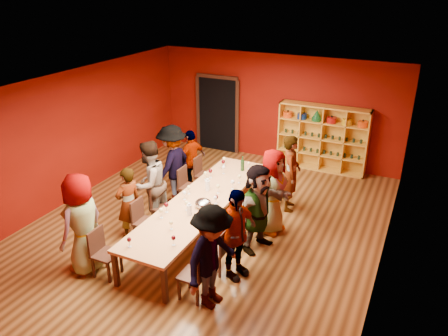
# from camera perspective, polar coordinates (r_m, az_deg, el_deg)

# --- Properties ---
(room_shell) EXTENTS (7.10, 9.10, 3.04)m
(room_shell) POSITION_cam_1_polar(r_m,az_deg,el_deg) (8.54, -3.09, 0.28)
(room_shell) COLOR #5A3617
(room_shell) RESTS_ON ground
(tasting_table) EXTENTS (1.10, 4.50, 0.75)m
(tasting_table) POSITION_cam_1_polar(r_m,az_deg,el_deg) (8.89, -2.98, -4.46)
(tasting_table) COLOR tan
(tasting_table) RESTS_ON ground
(doorway) EXTENTS (1.40, 0.17, 2.30)m
(doorway) POSITION_cam_1_polar(r_m,az_deg,el_deg) (13.15, -0.75, 7.07)
(doorway) COLOR black
(doorway) RESTS_ON ground
(shelving_unit) EXTENTS (2.40, 0.40, 1.80)m
(shelving_unit) POSITION_cam_1_polar(r_m,az_deg,el_deg) (12.08, 12.76, 4.24)
(shelving_unit) COLOR gold
(shelving_unit) RESTS_ON ground
(chair_person_left_0) EXTENTS (0.42, 0.42, 0.89)m
(chair_person_left_0) POSITION_cam_1_polar(r_m,az_deg,el_deg) (8.07, -15.64, -10.29)
(chair_person_left_0) COLOR black
(chair_person_left_0) RESTS_ON ground
(person_left_0) EXTENTS (0.52, 0.93, 1.87)m
(person_left_0) POSITION_cam_1_polar(r_m,az_deg,el_deg) (8.07, -18.03, -6.93)
(person_left_0) COLOR #C5848E
(person_left_0) RESTS_ON ground
(chair_person_left_1) EXTENTS (0.42, 0.42, 0.89)m
(chair_person_left_1) POSITION_cam_1_polar(r_m,az_deg,el_deg) (8.85, -10.61, -6.51)
(chair_person_left_1) COLOR black
(chair_person_left_1) RESTS_ON ground
(person_left_1) EXTENTS (0.56, 0.66, 1.53)m
(person_left_1) POSITION_cam_1_polar(r_m,az_deg,el_deg) (8.89, -12.37, -4.53)
(person_left_1) COLOR pink
(person_left_1) RESTS_ON ground
(chair_person_left_2) EXTENTS (0.42, 0.42, 0.89)m
(chair_person_left_2) POSITION_cam_1_polar(r_m,az_deg,el_deg) (9.32, -8.27, -4.70)
(chair_person_left_2) COLOR black
(chair_person_left_2) RESTS_ON ground
(person_left_2) EXTENTS (0.59, 0.95, 1.86)m
(person_left_2) POSITION_cam_1_polar(r_m,az_deg,el_deg) (9.25, -9.72, -2.01)
(person_left_2) COLOR silver
(person_left_2) RESTS_ON ground
(chair_person_left_3) EXTENTS (0.42, 0.42, 0.89)m
(chair_person_left_3) POSITION_cam_1_polar(r_m,az_deg,el_deg) (10.13, -4.91, -2.09)
(chair_person_left_3) COLOR black
(chair_person_left_3) RESTS_ON ground
(person_left_3) EXTENTS (0.52, 1.21, 1.86)m
(person_left_3) POSITION_cam_1_polar(r_m,az_deg,el_deg) (10.13, -6.76, 0.51)
(person_left_3) COLOR #4D4E52
(person_left_3) RESTS_ON ground
(chair_person_left_4) EXTENTS (0.42, 0.42, 0.89)m
(chair_person_left_4) POSITION_cam_1_polar(r_m,az_deg,el_deg) (10.72, -2.90, -0.52)
(chair_person_left_4) COLOR black
(chair_person_left_4) RESTS_ON ground
(person_left_4) EXTENTS (0.64, 0.97, 1.53)m
(person_left_4) POSITION_cam_1_polar(r_m,az_deg,el_deg) (10.74, -4.25, 1.06)
(person_left_4) COLOR #4F4F54
(person_left_4) RESTS_ON ground
(chair_person_right_0) EXTENTS (0.42, 0.42, 0.89)m
(chair_person_right_0) POSITION_cam_1_polar(r_m,az_deg,el_deg) (7.27, -3.52, -13.55)
(chair_person_right_0) COLOR black
(chair_person_right_0) RESTS_ON ground
(person_right_0) EXTENTS (0.64, 1.21, 1.78)m
(person_right_0) POSITION_cam_1_polar(r_m,az_deg,el_deg) (6.93, -1.54, -11.58)
(person_right_0) COLOR pink
(person_right_0) RESTS_ON ground
(chair_person_right_1) EXTENTS (0.42, 0.42, 0.89)m
(chair_person_right_1) POSITION_cam_1_polar(r_m,az_deg,el_deg) (7.85, -0.62, -10.34)
(chair_person_right_1) COLOR black
(chair_person_right_1) RESTS_ON ground
(person_right_1) EXTENTS (0.76, 1.09, 1.70)m
(person_right_1) POSITION_cam_1_polar(r_m,az_deg,el_deg) (7.55, 1.46, -8.66)
(person_right_1) COLOR pink
(person_right_1) RESTS_ON ground
(chair_person_right_2) EXTENTS (0.42, 0.42, 0.89)m
(chair_person_right_2) POSITION_cam_1_polar(r_m,az_deg,el_deg) (8.61, 2.31, -6.99)
(chair_person_right_2) COLOR black
(chair_person_right_2) RESTS_ON ground
(person_right_2) EXTENTS (0.97, 1.69, 1.76)m
(person_right_2) POSITION_cam_1_polar(r_m,az_deg,el_deg) (8.32, 4.46, -5.21)
(person_right_2) COLOR silver
(person_right_2) RESTS_ON ground
(chair_person_right_3) EXTENTS (0.42, 0.42, 0.89)m
(chair_person_right_3) POSITION_cam_1_polar(r_m,az_deg,el_deg) (9.19, 4.08, -4.94)
(chair_person_right_3) COLOR black
(chair_person_right_3) RESTS_ON ground
(person_right_3) EXTENTS (0.65, 0.96, 1.81)m
(person_right_3) POSITION_cam_1_polar(r_m,az_deg,el_deg) (8.89, 6.30, -3.09)
(person_right_3) COLOR silver
(person_right_3) RESTS_ON ground
(chair_person_right_4) EXTENTS (0.42, 0.42, 0.89)m
(chair_person_right_4) POSITION_cam_1_polar(r_m,az_deg,el_deg) (10.10, 6.38, -2.24)
(chair_person_right_4) COLOR black
(chair_person_right_4) RESTS_ON ground
(person_right_4) EXTENTS (0.63, 0.75, 1.76)m
(person_right_4) POSITION_cam_1_polar(r_m,az_deg,el_deg) (9.83, 8.72, -0.66)
(person_right_4) COLOR #151F3B
(person_right_4) RESTS_ON ground
(wine_glass_0) EXTENTS (0.09, 0.09, 0.21)m
(wine_glass_0) POSITION_cam_1_polar(r_m,az_deg,el_deg) (8.23, -8.23, -5.55)
(wine_glass_0) COLOR white
(wine_glass_0) RESTS_ON tasting_table
(wine_glass_1) EXTENTS (0.08, 0.08, 0.21)m
(wine_glass_1) POSITION_cam_1_polar(r_m,az_deg,el_deg) (9.94, -0.05, 0.03)
(wine_glass_1) COLOR white
(wine_glass_1) RESTS_ON tasting_table
(wine_glass_2) EXTENTS (0.08, 0.08, 0.19)m
(wine_glass_2) POSITION_cam_1_polar(r_m,az_deg,el_deg) (8.06, -3.38, -6.12)
(wine_glass_2) COLOR white
(wine_glass_2) RESTS_ON tasting_table
(wine_glass_3) EXTENTS (0.08, 0.08, 0.19)m
(wine_glass_3) POSITION_cam_1_polar(r_m,az_deg,el_deg) (9.06, -4.63, -2.59)
(wine_glass_3) COLOR white
(wine_glass_3) RESTS_ON tasting_table
(wine_glass_4) EXTENTS (0.08, 0.08, 0.20)m
(wine_glass_4) POSITION_cam_1_polar(r_m,az_deg,el_deg) (10.41, 0.01, 1.16)
(wine_glass_4) COLOR white
(wine_glass_4) RESTS_ON tasting_table
(wine_glass_5) EXTENTS (0.08, 0.08, 0.21)m
(wine_glass_5) POSITION_cam_1_polar(r_m,az_deg,el_deg) (8.43, -4.89, -4.65)
(wine_glass_5) COLOR white
(wine_glass_5) RESTS_ON tasting_table
(wine_glass_6) EXTENTS (0.09, 0.09, 0.22)m
(wine_glass_6) POSITION_cam_1_polar(r_m,az_deg,el_deg) (9.22, 1.13, -1.90)
(wine_glass_6) COLOR white
(wine_glass_6) RESTS_ON tasting_table
(wine_glass_7) EXTENTS (0.08, 0.08, 0.20)m
(wine_glass_7) POSITION_cam_1_polar(r_m,az_deg,el_deg) (8.83, -5.20, -3.31)
(wine_glass_7) COLOR white
(wine_glass_7) RESTS_ON tasting_table
(wine_glass_8) EXTENTS (0.07, 0.07, 0.18)m
(wine_glass_8) POSITION_cam_1_polar(r_m,az_deg,el_deg) (8.63, -1.16, -3.97)
(wine_glass_8) COLOR white
(wine_glass_8) RESTS_ON tasting_table
(wine_glass_9) EXTENTS (0.09, 0.09, 0.22)m
(wine_glass_9) POSITION_cam_1_polar(r_m,az_deg,el_deg) (9.73, -1.79, -0.43)
(wine_glass_9) COLOR white
(wine_glass_9) RESTS_ON tasting_table
(wine_glass_10) EXTENTS (0.08, 0.08, 0.20)m
(wine_glass_10) POSITION_cam_1_polar(r_m,az_deg,el_deg) (9.65, -2.46, -0.77)
(wine_glass_10) COLOR white
(wine_glass_10) RESTS_ON tasting_table
(wine_glass_11) EXTENTS (0.08, 0.08, 0.19)m
(wine_glass_11) POSITION_cam_1_polar(r_m,az_deg,el_deg) (8.65, -0.99, -3.87)
(wine_glass_11) COLOR white
(wine_glass_11) RESTS_ON tasting_table
(wine_glass_12) EXTENTS (0.07, 0.07, 0.18)m
(wine_glass_12) POSITION_cam_1_polar(r_m,az_deg,el_deg) (7.86, -6.93, -7.15)
(wine_glass_12) COLOR white
(wine_glass_12) RESTS_ON tasting_table
(wine_glass_13) EXTENTS (0.09, 0.09, 0.22)m
(wine_glass_13) POSITION_cam_1_polar(r_m,az_deg,el_deg) (8.40, -7.54, -4.85)
(wine_glass_13) COLOR white
(wine_glass_13) RESTS_ON tasting_table
(wine_glass_14) EXTENTS (0.08, 0.08, 0.19)m
(wine_glass_14) POSITION_cam_1_polar(r_m,az_deg,el_deg) (7.42, -6.62, -9.11)
(wine_glass_14) COLOR white
(wine_glass_14) RESTS_ON tasting_table
(wine_glass_15) EXTENTS (0.08, 0.08, 0.21)m
(wine_glass_15) POSITION_cam_1_polar(r_m,az_deg,el_deg) (9.05, -0.79, -2.46)
(wine_glass_15) COLOR white
(wine_glass_15) RESTS_ON tasting_table
(wine_glass_16) EXTENTS (0.08, 0.08, 0.20)m
(wine_glass_16) POSITION_cam_1_polar(r_m,az_deg,el_deg) (9.50, 2.01, -1.17)
(wine_glass_16) COLOR white
(wine_glass_16) RESTS_ON tasting_table
(wine_glass_17) EXTENTS (0.07, 0.07, 0.18)m
(wine_glass_17) POSITION_cam_1_polar(r_m,az_deg,el_deg) (10.21, 3.25, 0.56)
(wine_glass_17) COLOR white
(wine_glass_17) RESTS_ON tasting_table
(wine_glass_18) EXTENTS (0.08, 0.08, 0.19)m
(wine_glass_18) POSITION_cam_1_polar(r_m,az_deg,el_deg) (7.50, -12.29, -9.18)
(wine_glass_18) COLOR white
(wine_glass_18) RESTS_ON tasting_table
(wine_glass_19) EXTENTS (0.09, 0.09, 0.22)m
(wine_glass_19) POSITION_cam_1_polar(r_m,az_deg,el_deg) (10.22, -0.10, 0.79)
(wine_glass_19) COLOR white
(wine_glass_19) RESTS_ON tasting_table
(spittoon_bowl) EXTENTS (0.34, 0.34, 0.18)m
(spittoon_bowl) POSITION_cam_1_polar(r_m,az_deg,el_deg) (8.56, -2.73, -4.64)
(spittoon_bowl) COLOR #AEB1B5
(spittoon_bowl) RESTS_ON tasting_table
(carafe_a) EXTENTS (0.13, 0.13, 0.27)m
(carafe_a) POSITION_cam_1_polar(r_m,az_deg,el_deg) (9.19, -2.16, -2.25)
(carafe_a) COLOR white
(carafe_a) RESTS_ON tasting_table
(carafe_b) EXTENTS (0.11, 0.11, 0.25)m
(carafe_b) POSITION_cam_1_polar(r_m,az_deg,el_deg) (8.29, -4.56, -5.44)
(carafe_b) COLOR white
(carafe_b) RESTS_ON tasting_table
(wine_bottle) EXTENTS (0.11, 0.11, 0.35)m
(wine_bottle) POSITION_cam_1_polar(r_m,az_deg,el_deg) (10.12, 2.43, 0.37)
(wine_bottle) COLOR #123317
(wine_bottle) RESTS_ON tasting_table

